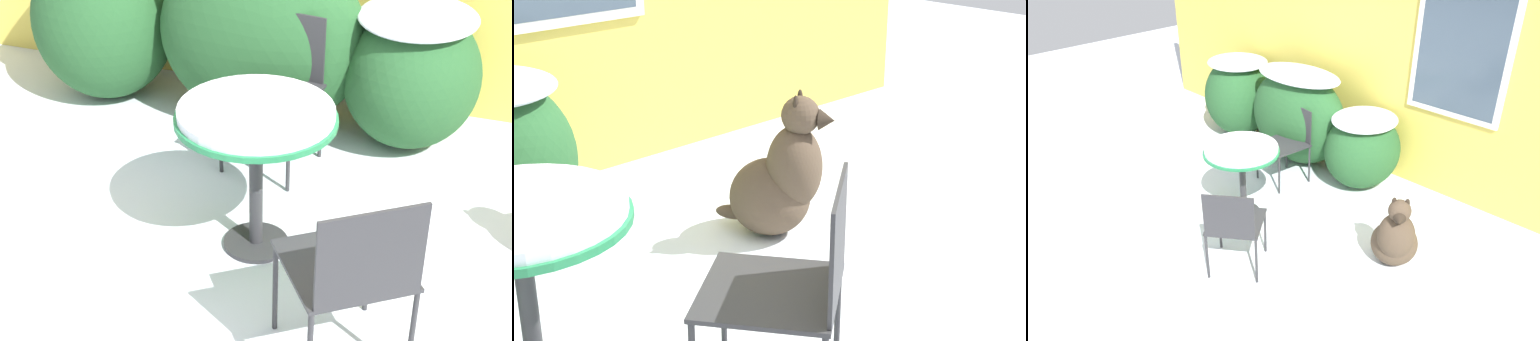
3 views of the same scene
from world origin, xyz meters
The scene contains 9 objects.
ground_plane centered at (0.00, 0.00, 0.00)m, with size 16.00×16.00×0.00m, color silver.
house_wall centered at (0.04, 2.20, 1.60)m, with size 8.00×0.10×3.18m.
shrub_left centered at (-1.93, 1.68, 0.58)m, with size 0.99×0.93×1.10m.
shrub_middle centered at (-0.77, 1.64, 0.63)m, with size 1.37×0.81×1.20m.
shrub_right centered at (0.18, 1.71, 0.48)m, with size 0.84×0.93×0.89m.
patio_table centered at (-0.34, 0.33, 0.69)m, with size 0.78×0.78×0.80m.
patio_chair_near_table centered at (-0.52, 1.21, 0.52)m, with size 0.55×0.55×0.90m.
patio_chair_far_side centered at (0.30, -0.34, 0.52)m, with size 0.67×0.67×0.90m.
dog centered at (1.29, 0.73, 0.30)m, with size 0.60×0.62×0.79m.
Camera 3 is at (3.11, -2.60, 3.07)m, focal length 35.00 mm.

